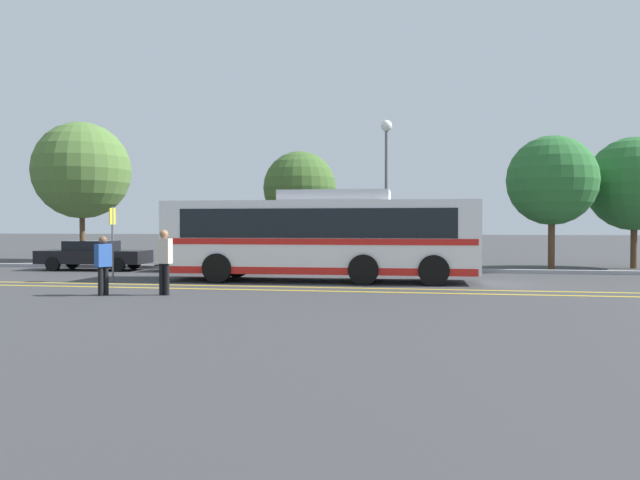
# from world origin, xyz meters

# --- Properties ---
(ground_plane) EXTENTS (220.00, 220.00, 0.00)m
(ground_plane) POSITION_xyz_m (0.00, 0.00, 0.00)
(ground_plane) COLOR #38383A
(lane_strip_0) EXTENTS (30.70, 0.20, 0.01)m
(lane_strip_0) POSITION_xyz_m (-1.26, -2.43, 0.00)
(lane_strip_0) COLOR gold
(lane_strip_0) RESTS_ON ground_plane
(lane_strip_1) EXTENTS (30.70, 0.20, 0.01)m
(lane_strip_1) POSITION_xyz_m (-1.26, -3.47, 0.00)
(lane_strip_1) COLOR gold
(lane_strip_1) RESTS_ON ground_plane
(curb_strip) EXTENTS (38.70, 0.36, 0.15)m
(curb_strip) POSITION_xyz_m (-1.26, 4.72, 0.07)
(curb_strip) COLOR #99999E
(curb_strip) RESTS_ON ground_plane
(transit_bus) EXTENTS (11.08, 2.92, 3.14)m
(transit_bus) POSITION_xyz_m (-1.25, -0.23, 1.59)
(transit_bus) COLOR white
(transit_bus) RESTS_ON ground_plane
(parked_car_0) EXTENTS (4.73, 2.08, 1.28)m
(parked_car_0) POSITION_xyz_m (-11.84, 3.33, 0.67)
(parked_car_0) COLOR black
(parked_car_0) RESTS_ON ground_plane
(parked_car_1) EXTENTS (4.85, 1.86, 1.51)m
(parked_car_1) POSITION_xyz_m (-6.09, 3.36, 0.75)
(parked_car_1) COLOR maroon
(parked_car_1) RESTS_ON ground_plane
(pedestrian_0) EXTENTS (0.46, 0.30, 1.82)m
(pedestrian_0) POSITION_xyz_m (-4.78, -5.26, 1.04)
(pedestrian_0) COLOR black
(pedestrian_0) RESTS_ON ground_plane
(pedestrian_1) EXTENTS (0.39, 0.47, 1.64)m
(pedestrian_1) POSITION_xyz_m (-6.40, -5.64, 0.93)
(pedestrian_1) COLOR black
(pedestrian_1) RESTS_ON ground_plane
(bus_stop_sign) EXTENTS (0.07, 0.40, 2.58)m
(bus_stop_sign) POSITION_xyz_m (-8.21, -1.76, 1.62)
(bus_stop_sign) COLOR #59595E
(bus_stop_sign) RESTS_ON ground_plane
(street_lamp) EXTENTS (0.49, 0.49, 6.53)m
(street_lamp) POSITION_xyz_m (0.63, 5.79, 4.65)
(street_lamp) COLOR #59595E
(street_lamp) RESTS_ON ground_plane
(tree_0) EXTENTS (3.49, 3.49, 5.49)m
(tree_0) POSITION_xyz_m (-3.64, 7.75, 3.73)
(tree_0) COLOR #513823
(tree_0) RESTS_ON ground_plane
(tree_1) EXTENTS (5.19, 5.19, 7.50)m
(tree_1) POSITION_xyz_m (-16.03, 9.44, 4.90)
(tree_1) COLOR #513823
(tree_1) RESTS_ON ground_plane
(tree_2) EXTENTS (3.83, 3.83, 5.79)m
(tree_2) POSITION_xyz_m (7.65, 6.51, 3.86)
(tree_2) COLOR #513823
(tree_2) RESTS_ON ground_plane
(tree_3) EXTENTS (4.22, 4.22, 5.92)m
(tree_3) POSITION_xyz_m (11.58, 8.58, 3.81)
(tree_3) COLOR #513823
(tree_3) RESTS_ON ground_plane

